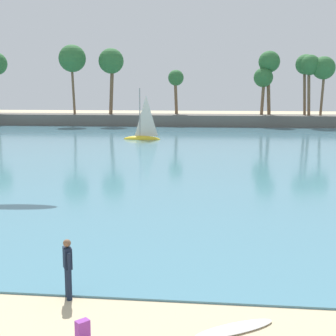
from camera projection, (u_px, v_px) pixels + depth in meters
sea at (200, 132)px, 64.29m from camera, size 220.00×104.46×0.06m
palm_headland at (181, 100)px, 76.07m from camera, size 97.47×6.67×12.93m
person_at_waterline at (68, 267)px, 12.96m from camera, size 0.34×0.50×1.67m
backpack_by_trailer at (82, 330)px, 10.95m from camera, size 0.37×0.37×0.44m
surfboard at (234, 329)px, 11.35m from camera, size 2.07×1.51×0.08m
sailboat_near_shore at (143, 134)px, 54.84m from camera, size 4.38×1.63×6.21m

